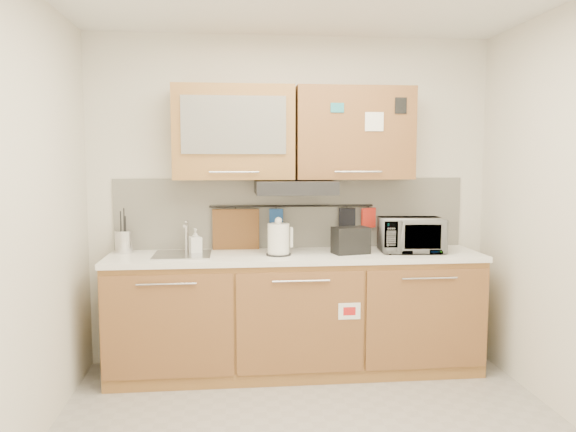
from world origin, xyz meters
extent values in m
plane|color=silver|center=(0.00, 1.50, 1.30)|extent=(3.20, 0.00, 3.20)
plane|color=silver|center=(-1.60, 0.00, 1.30)|extent=(0.00, 3.00, 3.00)
cube|color=#9F6638|center=(0.00, 1.20, 0.44)|extent=(2.80, 0.60, 0.88)
cube|color=black|center=(0.00, 1.20, 0.05)|extent=(2.80, 0.54, 0.10)
cube|color=brown|center=(-0.93, 0.89, 0.47)|extent=(0.91, 0.02, 0.74)
cylinder|color=silver|center=(-0.93, 0.86, 0.78)|extent=(0.41, 0.01, 0.01)
cube|color=brown|center=(0.00, 0.89, 0.47)|extent=(0.91, 0.02, 0.74)
cylinder|color=silver|center=(0.00, 0.86, 0.78)|extent=(0.41, 0.01, 0.01)
cube|color=brown|center=(0.93, 0.89, 0.47)|extent=(0.91, 0.02, 0.74)
cylinder|color=silver|center=(0.93, 0.86, 0.78)|extent=(0.41, 0.01, 0.01)
cube|color=white|center=(0.00, 1.19, 0.90)|extent=(2.82, 0.62, 0.04)
cube|color=silver|center=(0.00, 1.49, 1.20)|extent=(2.80, 0.02, 0.56)
cube|color=#9F6638|center=(-0.46, 1.32, 1.83)|extent=(0.90, 0.35, 0.70)
cube|color=silver|center=(-0.46, 1.14, 1.88)|extent=(0.76, 0.02, 0.42)
cube|color=brown|center=(0.46, 1.32, 1.83)|extent=(0.90, 0.35, 0.70)
cube|color=white|center=(0.58, 1.14, 1.91)|extent=(0.14, 0.00, 0.14)
cube|color=black|center=(0.00, 1.25, 1.42)|extent=(0.60, 0.46, 0.10)
cube|color=silver|center=(-0.85, 1.20, 0.92)|extent=(0.42, 0.40, 0.03)
cylinder|color=silver|center=(-0.83, 1.36, 1.04)|extent=(0.03, 0.03, 0.24)
cylinder|color=silver|center=(-0.83, 1.28, 1.14)|extent=(0.02, 0.18, 0.02)
cylinder|color=black|center=(0.00, 1.45, 1.26)|extent=(1.30, 0.02, 0.02)
cylinder|color=silver|center=(-1.30, 1.36, 1.01)|extent=(0.17, 0.17, 0.17)
cylinder|color=black|center=(-1.32, 1.37, 1.08)|extent=(0.01, 0.01, 0.32)
cylinder|color=black|center=(-1.28, 1.34, 1.06)|extent=(0.01, 0.01, 0.29)
cylinder|color=black|center=(-1.30, 1.38, 1.09)|extent=(0.01, 0.01, 0.34)
cylinder|color=black|center=(-1.32, 1.33, 1.05)|extent=(0.01, 0.01, 0.25)
cylinder|color=silver|center=(-0.14, 1.13, 1.04)|extent=(0.21, 0.21, 0.24)
sphere|color=silver|center=(-0.14, 1.13, 1.18)|extent=(0.05, 0.05, 0.05)
cube|color=silver|center=(-0.04, 1.17, 1.05)|extent=(0.03, 0.04, 0.15)
cylinder|color=black|center=(-0.14, 1.13, 0.93)|extent=(0.18, 0.18, 0.01)
cube|color=black|center=(0.41, 1.15, 1.02)|extent=(0.29, 0.21, 0.20)
cube|color=black|center=(0.37, 1.14, 1.11)|extent=(0.10, 0.13, 0.01)
cube|color=black|center=(0.46, 1.16, 1.11)|extent=(0.10, 0.13, 0.01)
imported|color=#999999|center=(0.89, 1.18, 1.05)|extent=(0.50, 0.35, 0.26)
imported|color=#999999|center=(-0.76, 1.28, 1.01)|extent=(0.11, 0.11, 0.19)
cube|color=brown|center=(-0.45, 1.44, 1.01)|extent=(0.37, 0.03, 0.45)
cube|color=navy|center=(-0.13, 1.44, 1.15)|extent=(0.11, 0.05, 0.18)
cube|color=black|center=(0.44, 1.44, 1.14)|extent=(0.14, 0.07, 0.21)
cube|color=red|center=(0.62, 1.44, 1.16)|extent=(0.13, 0.07, 0.16)
camera|label=1|loc=(-0.49, -2.98, 1.64)|focal=35.00mm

